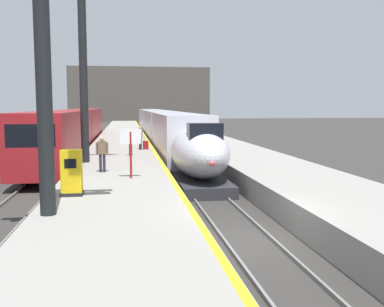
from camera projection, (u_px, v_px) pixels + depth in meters
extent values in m
plane|color=#33302D|center=(248.00, 241.00, 13.62)|extent=(260.00, 260.00, 0.00)
cube|color=gray|center=(122.00, 149.00, 37.31)|extent=(4.80, 110.00, 1.05)
cube|color=gray|center=(216.00, 148.00, 38.49)|extent=(4.80, 110.00, 1.05)
cube|color=yellow|center=(149.00, 142.00, 37.59)|extent=(0.20, 107.80, 0.01)
cube|color=slate|center=(159.00, 151.00, 40.55)|extent=(0.08, 110.00, 0.12)
cube|color=slate|center=(175.00, 150.00, 40.77)|extent=(0.08, 110.00, 0.12)
cube|color=slate|center=(68.00, 152.00, 39.36)|extent=(0.08, 110.00, 0.12)
cube|color=slate|center=(85.00, 152.00, 39.58)|extent=(0.08, 110.00, 0.12)
ellipsoid|color=silver|center=(199.00, 152.00, 22.47)|extent=(2.78, 7.02, 2.56)
cube|color=#28282D|center=(200.00, 183.00, 22.29)|extent=(2.46, 5.97, 0.55)
cube|color=black|center=(205.00, 133.00, 20.80)|extent=(1.59, 1.00, 0.90)
sphere|color=#F24C4C|center=(212.00, 163.00, 19.11)|extent=(0.28, 0.28, 0.28)
cube|color=silver|center=(178.00, 135.00, 31.39)|extent=(2.90, 14.00, 3.05)
cube|color=black|center=(158.00, 128.00, 31.13)|extent=(0.04, 11.90, 0.80)
cube|color=black|center=(198.00, 127.00, 31.54)|extent=(0.04, 11.90, 0.80)
cube|color=silver|center=(178.00, 153.00, 31.53)|extent=(2.92, 13.30, 0.24)
cube|color=black|center=(187.00, 169.00, 27.18)|extent=(2.03, 2.20, 0.56)
cube|color=black|center=(172.00, 154.00, 35.99)|extent=(2.03, 2.20, 0.56)
cube|color=silver|center=(160.00, 125.00, 47.72)|extent=(2.90, 18.00, 3.05)
cube|color=black|center=(147.00, 120.00, 47.45)|extent=(0.04, 15.84, 0.80)
cube|color=black|center=(173.00, 120.00, 47.87)|extent=(0.04, 15.84, 0.80)
cube|color=black|center=(165.00, 147.00, 41.89)|extent=(2.03, 2.20, 0.56)
cube|color=black|center=(157.00, 138.00, 53.93)|extent=(2.03, 2.20, 0.56)
cube|color=silver|center=(151.00, 120.00, 66.01)|extent=(2.90, 18.00, 3.05)
cube|color=black|center=(141.00, 116.00, 65.74)|extent=(0.04, 15.84, 0.80)
cube|color=black|center=(160.00, 116.00, 66.16)|extent=(0.04, 15.84, 0.80)
cube|color=black|center=(153.00, 134.00, 60.18)|extent=(2.03, 2.20, 0.56)
cube|color=black|center=(149.00, 130.00, 72.22)|extent=(2.03, 2.20, 0.56)
cube|color=maroon|center=(59.00, 136.00, 29.58)|extent=(2.85, 18.00, 3.30)
cube|color=black|center=(30.00, 136.00, 20.71)|extent=(2.28, 0.08, 1.10)
cube|color=black|center=(37.00, 129.00, 29.33)|extent=(0.04, 15.30, 0.90)
cube|color=black|center=(80.00, 128.00, 29.74)|extent=(0.04, 15.30, 0.90)
cube|color=black|center=(45.00, 177.00, 24.12)|extent=(2.00, 2.00, 0.52)
cube|color=black|center=(71.00, 155.00, 35.45)|extent=(2.00, 2.00, 0.52)
cube|color=maroon|center=(85.00, 124.00, 47.87)|extent=(2.85, 18.00, 3.30)
cylinder|color=black|center=(43.00, 54.00, 12.18)|extent=(0.44, 0.44, 9.05)
cylinder|color=black|center=(83.00, 72.00, 23.92)|extent=(0.44, 0.44, 9.85)
cylinder|color=#23232D|center=(140.00, 144.00, 31.49)|extent=(0.13, 0.13, 0.85)
cylinder|color=#23232D|center=(141.00, 144.00, 31.35)|extent=(0.13, 0.13, 0.85)
cube|color=gray|center=(140.00, 133.00, 31.34)|extent=(0.36, 0.44, 0.62)
cylinder|color=gray|center=(139.00, 134.00, 31.54)|extent=(0.09, 0.09, 0.58)
cylinder|color=gray|center=(142.00, 134.00, 31.14)|extent=(0.09, 0.09, 0.58)
sphere|color=tan|center=(140.00, 127.00, 31.29)|extent=(0.22, 0.22, 0.22)
cylinder|color=#23232D|center=(131.00, 149.00, 27.80)|extent=(0.13, 0.13, 0.85)
cylinder|color=#23232D|center=(130.00, 149.00, 27.64)|extent=(0.13, 0.13, 0.85)
cube|color=maroon|center=(130.00, 137.00, 27.64)|extent=(0.36, 0.44, 0.62)
cylinder|color=maroon|center=(132.00, 138.00, 27.87)|extent=(0.09, 0.09, 0.58)
cylinder|color=maroon|center=(129.00, 138.00, 27.41)|extent=(0.09, 0.09, 0.58)
sphere|color=tan|center=(130.00, 130.00, 27.59)|extent=(0.22, 0.22, 0.22)
cylinder|color=#23232D|center=(101.00, 163.00, 20.71)|extent=(0.13, 0.13, 0.85)
cylinder|color=#23232D|center=(104.00, 163.00, 20.76)|extent=(0.13, 0.13, 0.85)
cube|color=brown|center=(102.00, 148.00, 20.66)|extent=(0.40, 0.26, 0.62)
cylinder|color=brown|center=(97.00, 149.00, 20.60)|extent=(0.09, 0.09, 0.58)
cylinder|color=brown|center=(107.00, 148.00, 20.73)|extent=(0.09, 0.09, 0.58)
sphere|color=tan|center=(102.00, 139.00, 20.61)|extent=(0.22, 0.22, 0.22)
cube|color=maroon|center=(146.00, 145.00, 31.61)|extent=(0.40, 0.22, 0.60)
cylinder|color=#262628|center=(144.00, 138.00, 31.55)|extent=(0.02, 0.02, 0.36)
cylinder|color=#262628|center=(147.00, 138.00, 31.58)|extent=(0.02, 0.02, 0.36)
cube|color=#262628|center=(146.00, 136.00, 31.54)|extent=(0.22, 0.03, 0.02)
cube|color=yellow|center=(72.00, 173.00, 15.32)|extent=(0.70, 0.56, 1.60)
cube|color=black|center=(70.00, 164.00, 15.01)|extent=(0.40, 0.02, 0.32)
cube|color=black|center=(72.00, 194.00, 15.40)|extent=(0.76, 0.62, 0.12)
cylinder|color=maroon|center=(131.00, 155.00, 18.95)|extent=(0.10, 0.10, 2.00)
cube|color=white|center=(131.00, 136.00, 18.86)|extent=(0.90, 0.06, 0.64)
cube|color=#4C4742|center=(140.00, 95.00, 113.17)|extent=(36.00, 2.00, 14.00)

